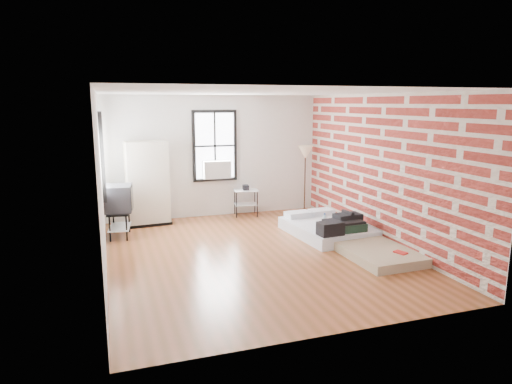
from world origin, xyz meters
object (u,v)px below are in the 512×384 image
object	(u,v)px
mattress_bare	(363,243)
side_table	(246,195)
wardrobe	(147,184)
tv_stand	(119,200)
mattress_main	(327,228)
floor_lamp	(305,156)

from	to	relation	value
mattress_bare	side_table	world-z (taller)	side_table
wardrobe	tv_stand	xyz separation A→B (m)	(-0.63, -0.81, -0.16)
tv_stand	wardrobe	bearing A→B (deg)	59.47
mattress_main	tv_stand	world-z (taller)	tv_stand
wardrobe	tv_stand	distance (m)	1.04
wardrobe	side_table	xyz separation A→B (m)	(2.25, 0.07, -0.41)
mattress_main	floor_lamp	bearing A→B (deg)	73.88
mattress_bare	floor_lamp	xyz separation A→B (m)	(0.23, 3.08, 1.25)
side_table	floor_lamp	xyz separation A→B (m)	(1.48, -0.07, 0.88)
wardrobe	mattress_main	bearing A→B (deg)	-35.81
floor_lamp	tv_stand	size ratio (longest dim) A/B	1.54
side_table	tv_stand	size ratio (longest dim) A/B	0.70
tv_stand	mattress_main	bearing A→B (deg)	-9.45
mattress_main	mattress_bare	size ratio (longest dim) A/B	0.94
wardrobe	side_table	bearing A→B (deg)	-2.84
mattress_main	wardrobe	bearing A→B (deg)	144.00
floor_lamp	mattress_main	bearing A→B (deg)	-101.31
side_table	tv_stand	bearing A→B (deg)	-163.06
wardrobe	side_table	distance (m)	2.29
wardrobe	side_table	world-z (taller)	wardrobe
mattress_bare	tv_stand	bearing A→B (deg)	149.61
mattress_main	wardrobe	xyz separation A→B (m)	(-3.33, 2.02, 0.75)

